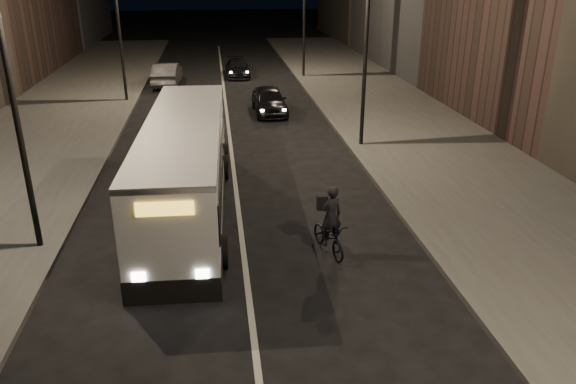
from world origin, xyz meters
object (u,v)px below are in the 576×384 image
object	(u,v)px
streetlight_right_mid	(361,19)
streetlight_left_near	(16,54)
car_far	(238,68)
car_near	(269,100)
cyclist_on_bicycle	(329,231)
city_bus	(185,163)
car_mid	(167,74)
streetlight_left_far	(121,4)

from	to	relation	value
streetlight_right_mid	streetlight_left_near	bearing A→B (deg)	-143.12
car_far	car_near	bearing A→B (deg)	-84.54
car_near	car_far	world-z (taller)	car_near
cyclist_on_bicycle	city_bus	bearing A→B (deg)	123.76
car_near	streetlight_left_near	bearing A→B (deg)	-119.02
city_bus	cyclist_on_bicycle	bearing A→B (deg)	-39.44
streetlight_left_near	car_near	bearing A→B (deg)	62.28
cyclist_on_bicycle	car_mid	xyz separation A→B (m)	(-5.94, 23.86, 0.05)
streetlight_left_near	city_bus	xyz separation A→B (m)	(3.73, 2.24, -3.76)
streetlight_left_far	car_mid	size ratio (longest dim) A/B	1.83
streetlight_left_near	car_near	size ratio (longest dim) A/B	1.98
streetlight_left_near	streetlight_left_far	bearing A→B (deg)	90.00
city_bus	streetlight_right_mid	bearing A→B (deg)	41.65
streetlight_left_far	city_bus	bearing A→B (deg)	-76.68
streetlight_right_mid	city_bus	distance (m)	9.77
car_near	car_mid	xyz separation A→B (m)	(-5.86, 8.19, 0.03)
city_bus	car_near	distance (m)	12.83
streetlight_left_far	cyclist_on_bicycle	bearing A→B (deg)	-68.26
streetlight_right_mid	city_bus	world-z (taller)	streetlight_right_mid
streetlight_left_near	city_bus	bearing A→B (deg)	31.00
streetlight_right_mid	car_far	size ratio (longest dim) A/B	2.03
streetlight_left_near	car_far	bearing A→B (deg)	75.64
streetlight_left_far	car_near	size ratio (longest dim) A/B	1.98
streetlight_left_near	cyclist_on_bicycle	distance (m)	9.07
cyclist_on_bicycle	car_far	xyz separation A→B (m)	(-1.24, 26.35, -0.10)
car_far	streetlight_left_near	bearing A→B (deg)	-105.09
car_mid	city_bus	bearing A→B (deg)	98.36
streetlight_left_near	car_mid	bearing A→B (deg)	85.62
car_near	car_mid	bearing A→B (deg)	124.29
city_bus	car_near	world-z (taller)	city_bus
cyclist_on_bicycle	car_near	size ratio (longest dim) A/B	0.50
car_mid	car_far	xyz separation A→B (m)	(4.70, 2.50, -0.15)
streetlight_left_far	car_mid	world-z (taller)	streetlight_left_far
city_bus	streetlight_left_far	bearing A→B (deg)	105.26
city_bus	car_far	bearing A→B (deg)	85.20
cyclist_on_bicycle	car_far	world-z (taller)	cyclist_on_bicycle
streetlight_left_far	car_near	world-z (taller)	streetlight_left_far
car_near	car_far	bearing A→B (deg)	94.89
cyclist_on_bicycle	car_near	bearing A→B (deg)	75.41
city_bus	car_near	size ratio (longest dim) A/B	2.68
streetlight_right_mid	car_far	world-z (taller)	streetlight_right_mid
car_near	car_mid	size ratio (longest dim) A/B	0.92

